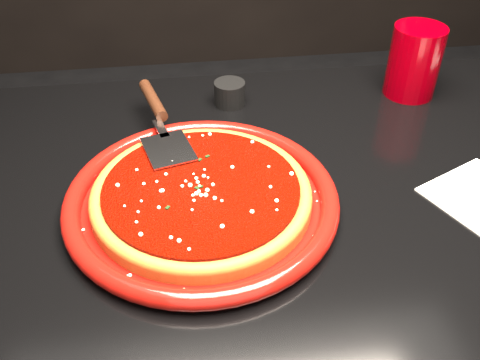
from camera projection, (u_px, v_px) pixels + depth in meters
name	position (u px, v px, depth m)	size (l,w,h in m)	color
table	(300.00, 341.00, 1.04)	(1.20, 0.80, 0.75)	black
plate	(202.00, 199.00, 0.77)	(0.40, 0.40, 0.03)	maroon
pizza_crust	(202.00, 197.00, 0.77)	(0.32, 0.32, 0.02)	brown
pizza_crust_rim	(201.00, 192.00, 0.77)	(0.32, 0.32, 0.02)	brown
pizza_sauce	(201.00, 189.00, 0.76)	(0.28, 0.28, 0.01)	#680600
parmesan_dusting	(201.00, 185.00, 0.76)	(0.27, 0.27, 0.01)	beige
basil_flecks	(201.00, 186.00, 0.76)	(0.25, 0.25, 0.00)	black
pizza_server	(161.00, 120.00, 0.88)	(0.08, 0.30, 0.02)	silver
cup	(414.00, 61.00, 1.00)	(0.10, 0.10, 0.13)	#7E0007
ramekin	(230.00, 93.00, 1.00)	(0.06, 0.06, 0.04)	black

